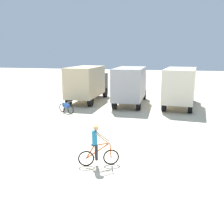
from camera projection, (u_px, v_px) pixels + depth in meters
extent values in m
plane|color=beige|center=(85.00, 155.00, 11.95)|extent=(120.00, 120.00, 0.00)
cube|color=#CCB78E|center=(85.00, 81.00, 24.11)|extent=(2.42, 5.21, 2.70)
cube|color=#2D2D33|center=(96.00, 83.00, 27.44)|extent=(2.21, 1.51, 2.00)
cube|color=black|center=(98.00, 79.00, 28.02)|extent=(2.02, 0.09, 0.80)
cylinder|color=black|center=(87.00, 92.00, 27.81)|extent=(0.32, 1.00, 1.00)
cylinder|color=black|center=(105.00, 92.00, 27.34)|extent=(0.32, 1.00, 1.00)
cylinder|color=black|center=(69.00, 100.00, 23.08)|extent=(0.32, 1.00, 1.00)
cylinder|color=black|center=(90.00, 101.00, 22.61)|extent=(0.32, 1.00, 1.00)
cube|color=#9E9EA3|center=(130.00, 83.00, 22.66)|extent=(2.52, 5.25, 2.70)
cube|color=#4C6B9E|center=(134.00, 84.00, 26.01)|extent=(2.23, 1.55, 2.00)
cube|color=black|center=(135.00, 80.00, 26.60)|extent=(2.03, 0.13, 0.80)
cylinder|color=black|center=(124.00, 94.00, 26.35)|extent=(0.34, 1.01, 1.00)
cylinder|color=black|center=(144.00, 95.00, 25.93)|extent=(0.34, 1.01, 1.00)
cylinder|color=black|center=(114.00, 103.00, 21.60)|extent=(0.34, 1.01, 1.00)
cylinder|color=black|center=(139.00, 104.00, 21.18)|extent=(0.34, 1.01, 1.00)
cube|color=beige|center=(180.00, 85.00, 21.69)|extent=(2.87, 5.40, 2.70)
cube|color=silver|center=(182.00, 86.00, 24.94)|extent=(2.33, 1.70, 2.00)
cube|color=black|center=(183.00, 81.00, 25.50)|extent=(2.02, 0.27, 0.80)
cylinder|color=black|center=(171.00, 96.00, 25.39)|extent=(0.41, 1.03, 1.00)
cylinder|color=black|center=(192.00, 97.00, 24.75)|extent=(0.41, 1.03, 1.00)
cylinder|color=black|center=(164.00, 105.00, 20.78)|extent=(0.41, 1.03, 1.00)
cylinder|color=black|center=(190.00, 107.00, 20.15)|extent=(0.41, 1.03, 1.00)
torus|color=black|center=(111.00, 157.00, 10.86)|extent=(0.66, 0.30, 0.68)
cylinder|color=silver|center=(111.00, 157.00, 10.86)|extent=(0.10, 0.10, 0.08)
torus|color=black|center=(86.00, 159.00, 10.72)|extent=(0.66, 0.30, 0.68)
cylinder|color=silver|center=(86.00, 159.00, 10.72)|extent=(0.10, 0.10, 0.08)
cylinder|color=#E05119|center=(98.00, 151.00, 10.71)|extent=(0.97, 0.42, 0.68)
cylinder|color=#E05119|center=(102.00, 144.00, 10.67)|extent=(0.63, 0.29, 0.13)
cylinder|color=#E05119|center=(90.00, 152.00, 10.68)|extent=(0.38, 0.19, 0.59)
cylinder|color=#E05119|center=(110.00, 150.00, 10.78)|extent=(0.11, 0.08, 0.64)
cylinder|color=silver|center=(110.00, 143.00, 10.71)|extent=(0.22, 0.50, 0.04)
cube|color=black|center=(94.00, 145.00, 10.63)|extent=(0.27, 0.20, 0.06)
cube|color=teal|center=(95.00, 138.00, 10.56)|extent=(0.30, 0.37, 0.56)
sphere|color=tan|center=(96.00, 128.00, 10.48)|extent=(0.22, 0.22, 0.22)
cone|color=tan|center=(96.00, 125.00, 10.45)|extent=(0.32, 0.32, 0.10)
cylinder|color=#26262B|center=(96.00, 150.00, 10.84)|extent=(0.12, 0.12, 0.66)
cylinder|color=#26262B|center=(96.00, 153.00, 10.58)|extent=(0.12, 0.12, 0.66)
cylinder|color=tan|center=(102.00, 136.00, 10.79)|extent=(0.59, 0.31, 0.53)
cylinder|color=tan|center=(103.00, 139.00, 10.44)|extent=(0.61, 0.24, 0.53)
torus|color=black|center=(71.00, 110.00, 19.84)|extent=(0.63, 0.37, 0.68)
torus|color=black|center=(62.00, 108.00, 20.52)|extent=(0.63, 0.37, 0.68)
cube|color=blue|center=(66.00, 105.00, 20.12)|extent=(0.81, 0.46, 0.36)
cylinder|color=silver|center=(70.00, 102.00, 19.74)|extent=(0.27, 0.46, 0.04)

